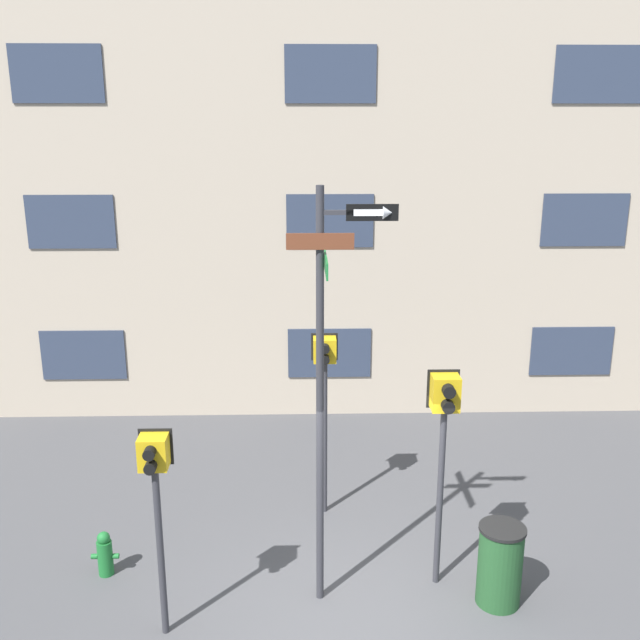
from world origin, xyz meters
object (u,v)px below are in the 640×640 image
pedestrian_signal_right (444,420)px  fire_hydrant (105,554)px  pedestrian_signal_left (155,481)px  street_sign_pole (325,371)px  pedestrian_signal_across (325,377)px  trash_bin (500,565)px

pedestrian_signal_right → fire_hydrant: (-4.27, 0.27, -1.95)m
pedestrian_signal_left → pedestrian_signal_right: pedestrian_signal_right is taller
street_sign_pole → pedestrian_signal_across: 2.18m
street_sign_pole → trash_bin: (2.12, -0.15, -2.46)m
pedestrian_signal_left → pedestrian_signal_right: (3.30, 0.85, 0.29)m
street_sign_pole → fire_hydrant: (-2.84, 0.54, -2.69)m
pedestrian_signal_left → pedestrian_signal_right: 3.42m
pedestrian_signal_right → fire_hydrant: 4.70m
pedestrian_signal_across → pedestrian_signal_right: bearing=-51.8°
street_sign_pole → pedestrian_signal_across: bearing=88.3°
pedestrian_signal_right → trash_bin: 1.90m
street_sign_pole → trash_bin: size_ratio=4.88×
street_sign_pole → pedestrian_signal_across: (0.06, 2.02, -0.82)m
street_sign_pole → pedestrian_signal_left: size_ratio=2.03×
pedestrian_signal_left → fire_hydrant: 2.22m
street_sign_pole → pedestrian_signal_right: size_ratio=1.78×
pedestrian_signal_left → trash_bin: 4.25m
pedestrian_signal_right → pedestrian_signal_across: bearing=128.2°
fire_hydrant → trash_bin: 5.01m
street_sign_pole → trash_bin: bearing=-4.0°
pedestrian_signal_across → trash_bin: 3.41m
pedestrian_signal_across → fire_hydrant: pedestrian_signal_across is taller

